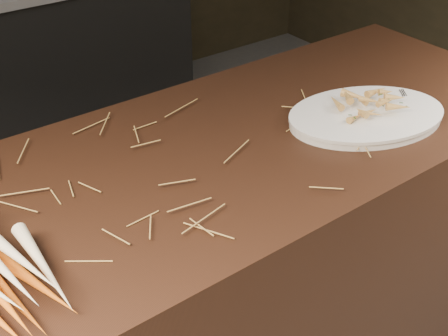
# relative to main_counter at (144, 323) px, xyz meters

# --- Properties ---
(main_counter) EXTENTS (2.40, 0.70, 0.90)m
(main_counter) POSITION_rel_main_counter_xyz_m (0.00, 0.00, 0.00)
(main_counter) COLOR black
(main_counter) RESTS_ON ground
(back_counter) EXTENTS (1.82, 0.62, 0.84)m
(back_counter) POSITION_rel_main_counter_xyz_m (0.30, 1.88, -0.03)
(back_counter) COLOR black
(back_counter) RESTS_ON ground
(straw_bedding) EXTENTS (1.40, 0.60, 0.02)m
(straw_bedding) POSITION_rel_main_counter_xyz_m (0.00, 0.00, 0.46)
(straw_bedding) COLOR olive
(straw_bedding) RESTS_ON main_counter
(serving_platter) EXTENTS (0.48, 0.39, 0.02)m
(serving_platter) POSITION_rel_main_counter_xyz_m (0.63, -0.11, 0.46)
(serving_platter) COLOR white
(serving_platter) RESTS_ON main_counter
(roasted_veg_heap) EXTENTS (0.24, 0.20, 0.05)m
(roasted_veg_heap) POSITION_rel_main_counter_xyz_m (0.63, -0.11, 0.50)
(roasted_veg_heap) COLOR #B37F39
(roasted_veg_heap) RESTS_ON serving_platter
(serving_fork) EXTENTS (0.10, 0.13, 0.00)m
(serving_fork) POSITION_rel_main_counter_xyz_m (0.77, -0.18, 0.47)
(serving_fork) COLOR silver
(serving_fork) RESTS_ON serving_platter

